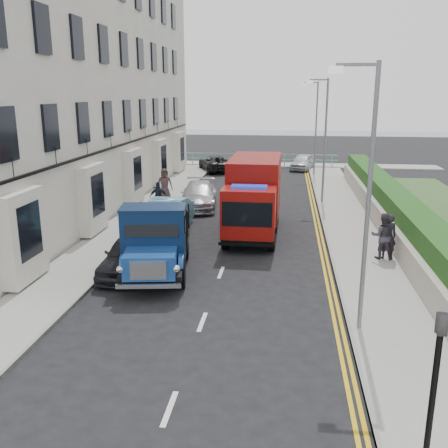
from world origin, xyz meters
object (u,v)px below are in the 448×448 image
at_px(lamp_mid, 323,134).
at_px(lamp_near, 365,186).
at_px(pedestrian_east_near, 388,236).
at_px(lamp_far, 315,123).
at_px(bedford_lorry, 155,246).
at_px(red_lorry, 254,194).
at_px(parked_car_front, 131,254).

bearing_deg(lamp_mid, lamp_near, -90.00).
bearing_deg(pedestrian_east_near, lamp_far, -92.80).
xyz_separation_m(lamp_near, bedford_lorry, (-6.36, 3.22, -2.83)).
xyz_separation_m(red_lorry, pedestrian_east_near, (5.31, -3.37, -0.80)).
height_order(lamp_near, lamp_mid, same).
bearing_deg(red_lorry, lamp_mid, 63.50).
height_order(lamp_far, parked_car_front, lamp_far).
relative_size(lamp_mid, pedestrian_east_near, 3.99).
bearing_deg(bedford_lorry, lamp_mid, 54.50).
bearing_deg(lamp_far, lamp_mid, -90.00).
relative_size(red_lorry, pedestrian_east_near, 3.68).
distance_m(bedford_lorry, red_lorry, 6.86).
bearing_deg(red_lorry, lamp_far, 79.06).
bearing_deg(lamp_near, lamp_far, 90.00).
relative_size(lamp_near, red_lorry, 1.08).
distance_m(lamp_mid, bedford_lorry, 14.55).
xyz_separation_m(bedford_lorry, red_lorry, (2.97, 6.15, 0.62)).
xyz_separation_m(lamp_mid, pedestrian_east_near, (1.92, -10.00, -3.00)).
xyz_separation_m(red_lorry, parked_car_front, (-3.95, -5.74, -1.11)).
height_order(lamp_mid, bedford_lorry, lamp_mid).
distance_m(bedford_lorry, parked_car_front, 1.17).
height_order(lamp_far, bedford_lorry, lamp_far).
height_order(lamp_mid, pedestrian_east_near, lamp_mid).
distance_m(lamp_near, pedestrian_east_near, 6.98).
xyz_separation_m(bedford_lorry, parked_car_front, (-0.98, 0.41, -0.49)).
bearing_deg(bedford_lorry, lamp_near, -35.90).
relative_size(lamp_far, parked_car_front, 1.75).
relative_size(lamp_mid, bedford_lorry, 1.25).
bearing_deg(lamp_far, red_lorry, -101.52).
height_order(lamp_near, red_lorry, lamp_near).
xyz_separation_m(lamp_far, parked_car_front, (-7.35, -22.36, -3.31)).
bearing_deg(red_lorry, bedford_lorry, -115.19).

